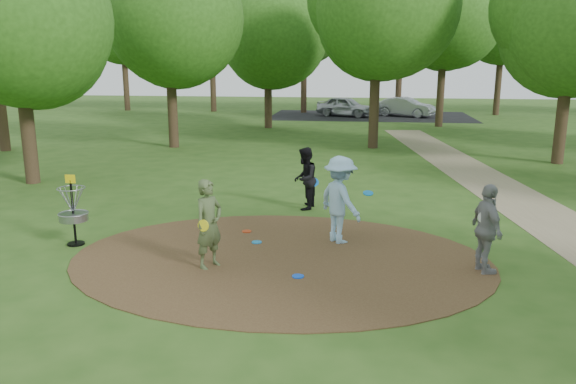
# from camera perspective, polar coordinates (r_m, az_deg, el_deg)

# --- Properties ---
(ground) EXTENTS (100.00, 100.00, 0.00)m
(ground) POSITION_cam_1_polar(r_m,az_deg,el_deg) (11.31, -0.83, -6.82)
(ground) COLOR #2D5119
(ground) RESTS_ON ground
(dirt_clearing) EXTENTS (8.40, 8.40, 0.02)m
(dirt_clearing) POSITION_cam_1_polar(r_m,az_deg,el_deg) (11.30, -0.83, -6.78)
(dirt_clearing) COLOR #47301C
(dirt_clearing) RESTS_ON ground
(parking_lot) EXTENTS (14.00, 8.00, 0.01)m
(parking_lot) POSITION_cam_1_polar(r_m,az_deg,el_deg) (40.69, 8.37, 7.66)
(parking_lot) COLOR black
(parking_lot) RESTS_ON ground
(player_observer_with_disc) EXTENTS (0.68, 0.75, 1.72)m
(player_observer_with_disc) POSITION_cam_1_polar(r_m,az_deg,el_deg) (10.71, -8.04, -3.25)
(player_observer_with_disc) COLOR #4F6037
(player_observer_with_disc) RESTS_ON ground
(player_throwing_with_disc) EXTENTS (1.38, 1.40, 1.90)m
(player_throwing_with_disc) POSITION_cam_1_polar(r_m,az_deg,el_deg) (12.10, 5.32, -0.81)
(player_throwing_with_disc) COLOR #99C6E5
(player_throwing_with_disc) RESTS_ON ground
(player_walking_with_disc) EXTENTS (0.74, 0.88, 1.66)m
(player_walking_with_disc) POSITION_cam_1_polar(r_m,az_deg,el_deg) (14.84, 1.72, 1.38)
(player_walking_with_disc) COLOR black
(player_walking_with_disc) RESTS_ON ground
(player_waiting_with_disc) EXTENTS (0.67, 1.07, 1.70)m
(player_waiting_with_disc) POSITION_cam_1_polar(r_m,az_deg,el_deg) (10.97, 19.55, -3.58)
(player_waiting_with_disc) COLOR gray
(player_waiting_with_disc) RESTS_ON ground
(disc_ground_cyan) EXTENTS (0.22, 0.22, 0.02)m
(disc_ground_cyan) POSITION_cam_1_polar(r_m,az_deg,el_deg) (12.24, -3.20, -5.11)
(disc_ground_cyan) COLOR #187FC6
(disc_ground_cyan) RESTS_ON dirt_clearing
(disc_ground_blue) EXTENTS (0.22, 0.22, 0.02)m
(disc_ground_blue) POSITION_cam_1_polar(r_m,az_deg,el_deg) (10.37, 1.02, -8.55)
(disc_ground_blue) COLOR blue
(disc_ground_blue) RESTS_ON dirt_clearing
(disc_ground_red) EXTENTS (0.22, 0.22, 0.02)m
(disc_ground_red) POSITION_cam_1_polar(r_m,az_deg,el_deg) (13.01, -4.22, -4.00)
(disc_ground_red) COLOR #BC3212
(disc_ground_red) RESTS_ON dirt_clearing
(car_left) EXTENTS (4.40, 3.10, 1.39)m
(car_left) POSITION_cam_1_polar(r_m,az_deg,el_deg) (40.07, 5.87, 8.64)
(car_left) COLOR #A9ADB1
(car_left) RESTS_ON ground
(car_right) EXTENTS (4.31, 2.97, 1.35)m
(car_right) POSITION_cam_1_polar(r_m,az_deg,el_deg) (40.55, 11.81, 8.45)
(car_right) COLOR #A2A4AA
(car_right) RESTS_ON ground
(disc_golf_basket) EXTENTS (0.63, 0.63, 1.54)m
(disc_golf_basket) POSITION_cam_1_polar(r_m,az_deg,el_deg) (12.76, -21.04, -1.28)
(disc_golf_basket) COLOR black
(disc_golf_basket) RESTS_ON ground
(tree_ring) EXTENTS (37.14, 44.98, 8.93)m
(tree_ring) POSITION_cam_1_polar(r_m,az_deg,el_deg) (21.24, 10.66, 16.75)
(tree_ring) COLOR #332316
(tree_ring) RESTS_ON ground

